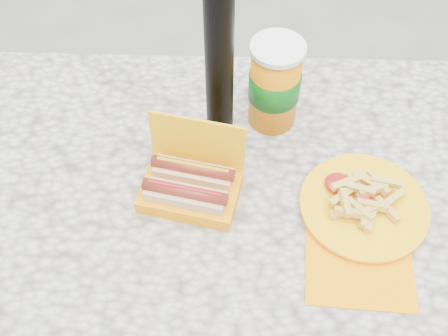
{
  "coord_description": "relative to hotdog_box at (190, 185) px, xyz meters",
  "views": [
    {
      "loc": [
        0.03,
        -0.56,
        1.6
      ],
      "look_at": [
        0.01,
        0.05,
        0.8
      ],
      "focal_mm": 45.0,
      "sensor_mm": 36.0,
      "label": 1
    }
  ],
  "objects": [
    {
      "name": "hotdog_box",
      "position": [
        0.0,
        0.0,
        0.0
      ],
      "size": [
        0.19,
        0.16,
        0.14
      ],
      "rotation": [
        0.0,
        0.0,
        -0.21
      ],
      "color": "#FFB607",
      "rests_on": "picnic_table"
    },
    {
      "name": "soda_cup",
      "position": [
        0.15,
        0.19,
        0.06
      ],
      "size": [
        0.1,
        0.1,
        0.19
      ],
      "rotation": [
        0.0,
        0.0,
        -0.22
      ],
      "color": "orange",
      "rests_on": "picnic_table"
    },
    {
      "name": "fries_plate",
      "position": [
        0.31,
        -0.03,
        -0.02
      ],
      "size": [
        0.23,
        0.31,
        0.05
      ],
      "rotation": [
        0.0,
        0.0,
        0.11
      ],
      "color": "#FD9401",
      "rests_on": "picnic_table"
    },
    {
      "name": "picnic_table",
      "position": [
        0.05,
        -0.02,
        -0.14
      ],
      "size": [
        1.2,
        0.8,
        0.75
      ],
      "color": "beige",
      "rests_on": "ground"
    }
  ]
}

